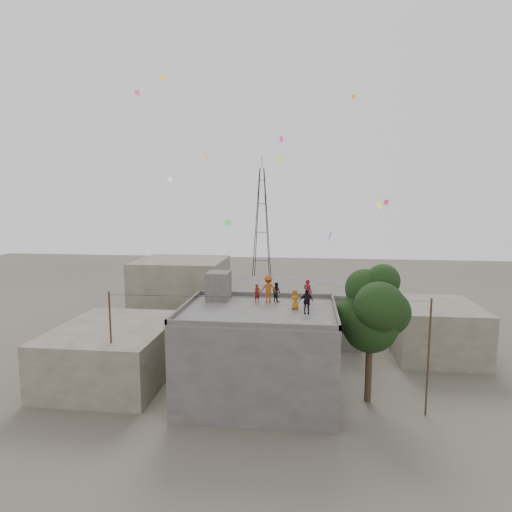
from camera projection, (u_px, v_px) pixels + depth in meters
The scene contains 18 objects.
ground at pixel (259, 398), 28.66m from camera, with size 140.00×140.00×0.00m, color #4B463D.
main_building at pixel (259, 355), 28.26m from camera, with size 10.00×8.00×6.10m.
parapet at pixel (259, 308), 27.84m from camera, with size 10.00×8.00×0.30m.
stair_head_box at pixel (219, 286), 30.66m from camera, with size 1.60×1.80×2.00m, color #464441.
neighbor_west at pixel (114, 352), 31.65m from camera, with size 8.00×10.00×4.00m, color #60584C.
neighbor_north at pixel (295, 310), 41.88m from camera, with size 12.00×9.00×5.00m, color #464441.
neighbor_northwest at pixel (182, 292), 45.11m from camera, with size 9.00×8.00×7.00m, color #60584C.
neighbor_east at pixel (434, 329), 36.58m from camera, with size 7.00×8.00×4.40m, color #60584C.
tree at pixel (373, 311), 27.58m from camera, with size 4.90×4.60×9.10m.
utility_line at pixel (264, 350), 26.87m from camera, with size 20.12×0.62×7.40m.
transmission_tower at pixel (262, 226), 67.31m from camera, with size 2.97×2.97×20.01m.
person_red_adult at pixel (308, 292), 29.13m from camera, with size 0.64×0.42×1.75m, color maroon.
person_orange_child at pixel (295, 299), 27.93m from camera, with size 0.64×0.42×1.31m, color #B56114.
person_dark_child at pixel (276, 292), 30.01m from camera, with size 0.67×0.52×1.38m, color black.
person_dark_adult at pixel (306, 301), 26.84m from camera, with size 0.91×0.38×1.56m, color black.
person_orange_adult at pixel (268, 289), 29.70m from camera, with size 1.24×0.71×1.92m, color #9A4011.
person_red_child at pixel (257, 293), 29.79m from camera, with size 0.47×0.31×1.29m, color maroon.
kites at pixel (276, 167), 33.22m from camera, with size 19.59×16.83×12.94m.
Camera 1 is at (3.02, -26.98, 13.25)m, focal length 30.00 mm.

